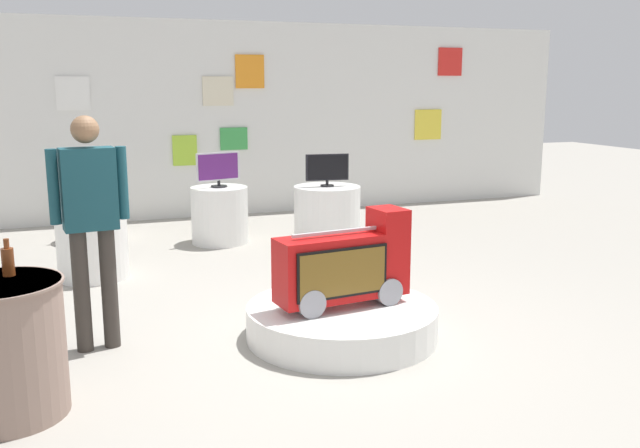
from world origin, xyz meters
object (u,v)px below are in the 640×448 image
tv_on_right_rear (218,168)px  tv_on_far_right (93,169)px  novelty_firetruck_tv (345,268)px  shopper_browsing_near_truck (91,215)px  display_pedestal_right_rear (220,215)px  bottle_on_side_table (8,261)px  side_table_round (3,348)px  display_pedestal_center_rear (327,214)px  tv_on_center_rear (327,169)px  display_pedestal_far_right (96,213)px  tv_on_left_rear (89,192)px  main_display_pedestal (342,321)px  display_pedestal_left_rear (92,244)px

tv_on_right_rear → tv_on_far_right: tv_on_right_rear is taller
novelty_firetruck_tv → shopper_browsing_near_truck: size_ratio=0.62×
display_pedestal_right_rear → bottle_on_side_table: size_ratio=3.12×
novelty_firetruck_tv → display_pedestal_right_rear: (-0.24, 3.65, -0.21)m
side_table_round → shopper_browsing_near_truck: shopper_browsing_near_truck is taller
novelty_firetruck_tv → side_table_round: novelty_firetruck_tv is taller
tv_on_far_right → shopper_browsing_near_truck: bearing=-92.0°
display_pedestal_center_rear → bottle_on_side_table: size_ratio=3.69×
tv_on_center_rear → display_pedestal_far_right: 3.03m
novelty_firetruck_tv → display_pedestal_right_rear: bearing=93.7°
tv_on_left_rear → side_table_round: tv_on_left_rear is taller
side_table_round → main_display_pedestal: bearing=12.6°
tv_on_left_rear → tv_on_right_rear: (1.56, 1.17, 0.05)m
tv_on_left_rear → main_display_pedestal: bearing=-54.2°
display_pedestal_right_rear → shopper_browsing_near_truck: bearing=-116.4°
tv_on_right_rear → display_pedestal_center_rear: bearing=-16.9°
tv_on_center_rear → shopper_browsing_near_truck: 4.06m
main_display_pedestal → side_table_round: bearing=-167.4°
tv_on_left_rear → display_pedestal_center_rear: (2.86, 0.77, -0.54)m
display_pedestal_left_rear → display_pedestal_center_rear: bearing=15.1°
display_pedestal_center_rear → tv_on_far_right: tv_on_far_right is taller
tv_on_left_rear → tv_on_right_rear: bearing=36.8°
display_pedestal_center_rear → shopper_browsing_near_truck: shopper_browsing_near_truck is taller
tv_on_center_rear → side_table_round: bearing=-132.5°
main_display_pedestal → display_pedestal_left_rear: (-1.78, 2.48, 0.22)m
side_table_round → tv_on_right_rear: bearing=62.6°
display_pedestal_center_rear → tv_on_left_rear: bearing=-164.9°
main_display_pedestal → side_table_round: (-2.38, -0.53, 0.29)m
tv_on_left_rear → display_pedestal_left_rear: bearing=108.0°
tv_on_left_rear → tv_on_right_rear: size_ratio=0.71×
main_display_pedestal → novelty_firetruck_tv: size_ratio=1.38×
display_pedestal_right_rear → shopper_browsing_near_truck: shopper_browsing_near_truck is taller
novelty_firetruck_tv → tv_on_left_rear: tv_on_left_rear is taller
tv_on_center_rear → tv_on_right_rear: 1.36m
display_pedestal_far_right → display_pedestal_center_rear: bearing=-21.5°
tv_on_left_rear → display_pedestal_right_rear: tv_on_left_rear is taller
main_display_pedestal → shopper_browsing_near_truck: bearing=167.3°
tv_on_left_rear → shopper_browsing_near_truck: bearing=-91.1°
tv_on_right_rear → novelty_firetruck_tv: bearing=-86.2°
display_pedestal_center_rear → tv_on_center_rear: tv_on_center_rear is taller
main_display_pedestal → tv_on_left_rear: bearing=125.8°
side_table_round → tv_on_far_right: bearing=81.9°
main_display_pedestal → side_table_round: side_table_round is taller
display_pedestal_left_rear → tv_on_right_rear: 2.04m
tv_on_right_rear → shopper_browsing_near_truck: bearing=-116.4°
display_pedestal_center_rear → tv_on_right_rear: tv_on_right_rear is taller
novelty_firetruck_tv → display_pedestal_center_rear: novelty_firetruck_tv is taller
tv_on_center_rear → display_pedestal_right_rear: (-1.30, 0.40, -0.58)m
tv_on_right_rear → bottle_on_side_table: size_ratio=2.50×
tv_on_center_rear → display_pedestal_right_rear: tv_on_center_rear is taller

